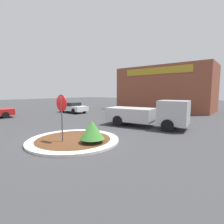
{
  "coord_description": "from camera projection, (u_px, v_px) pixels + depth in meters",
  "views": [
    {
      "loc": [
        7.48,
        -5.98,
        2.68
      ],
      "look_at": [
        0.53,
        2.71,
        1.41
      ],
      "focal_mm": 28.0,
      "sensor_mm": 36.0,
      "label": 1
    }
  ],
  "objects": [
    {
      "name": "ground_plane",
      "position": [
        74.0,
        141.0,
        9.59
      ],
      "size": [
        120.0,
        120.0,
        0.0
      ],
      "primitive_type": "plane",
      "color": "#38383A"
    },
    {
      "name": "traffic_island",
      "position": [
        74.0,
        140.0,
        9.58
      ],
      "size": [
        4.94,
        4.94,
        0.12
      ],
      "color": "beige",
      "rests_on": "ground_plane"
    },
    {
      "name": "stop_sign",
      "position": [
        62.0,
        109.0,
        8.93
      ],
      "size": [
        0.84,
        0.07,
        2.56
      ],
      "color": "#4C4C51",
      "rests_on": "ground_plane"
    },
    {
      "name": "island_shrub",
      "position": [
        92.0,
        130.0,
        8.84
      ],
      "size": [
        1.26,
        1.26,
        1.14
      ],
      "color": "brown",
      "rests_on": "traffic_island"
    },
    {
      "name": "utility_truck",
      "position": [
        149.0,
        114.0,
        13.33
      ],
      "size": [
        6.38,
        2.82,
        2.08
      ],
      "rotation": [
        0.0,
        0.0,
        0.14
      ],
      "color": "#B2B2B7",
      "rests_on": "ground_plane"
    },
    {
      "name": "storefront_building",
      "position": [
        164.0,
        89.0,
        25.87
      ],
      "size": [
        13.25,
        6.07,
        6.3
      ],
      "color": "brown",
      "rests_on": "ground_plane"
    },
    {
      "name": "parked_sedan_white",
      "position": [
        72.0,
        107.0,
        22.88
      ],
      "size": [
        4.33,
        2.01,
        1.33
      ],
      "rotation": [
        0.0,
        0.0,
        -0.05
      ],
      "color": "silver",
      "rests_on": "ground_plane"
    }
  ]
}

